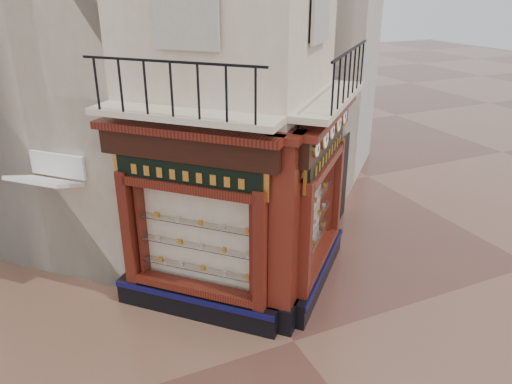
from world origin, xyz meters
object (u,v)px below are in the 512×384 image
clock_d (338,123)px  clock_c (331,131)px  clock_b (325,139)px  clock_e (344,116)px  corner_pilaster (284,240)px  awning (63,290)px  signboard_left (187,175)px  signboard_right (326,153)px  clock_a (316,149)px

clock_d → clock_c: bearing=-180.0°
clock_b → clock_e: 1.82m
clock_d → corner_pilaster: bearing=169.3°
awning → signboard_left: bearing=-176.7°
corner_pilaster → signboard_right: size_ratio=1.77×
awning → signboard_right: size_ratio=0.60×
clock_b → clock_d: size_ratio=1.00×
clock_b → signboard_left: bearing=122.4°
corner_pilaster → clock_d: bearing=-10.7°
signboard_left → signboard_right: same height
corner_pilaster → clock_e: size_ratio=10.13×
signboard_left → signboard_right: bearing=-135.0°
clock_c → signboard_left: clock_c is taller
clock_c → signboard_left: (-2.91, 0.16, -0.52)m
clock_c → clock_d: clock_d is taller
clock_d → clock_e: bearing=0.0°
clock_b → signboard_right: (0.41, 0.56, -0.52)m
clock_e → awning: size_ratio=0.29×
clock_c → signboard_right: size_ratio=0.16×
clock_e → clock_d: bearing=-180.0°
clock_b → clock_c: clock_b is taller
clock_e → awning: bearing=122.3°
corner_pilaster → clock_b: size_ratio=9.75×
clock_a → signboard_left: 2.35m
clock_e → awning: clock_e is taller
clock_b → clock_c: bearing=-0.0°
corner_pilaster → awning: 5.32m
clock_c → clock_e: 1.26m
corner_pilaster → clock_c: (1.45, 0.85, 1.67)m
clock_a → clock_d: size_ratio=0.76×
clock_d → awning: (-5.74, 1.83, -3.62)m
clock_b → clock_e: bearing=0.0°
clock_b → signboard_left: size_ratio=0.18×
awning → clock_d: bearing=-152.7°
corner_pilaster → clock_b: bearing=-21.9°
corner_pilaster → clock_a: bearing=-46.1°
clock_a → clock_b: (0.46, 0.46, 0.00)m
clock_c → clock_d: 0.64m
clock_d → signboard_left: bearing=139.9°
clock_b → clock_c: 0.56m
corner_pilaster → signboard_left: 2.12m
clock_b → clock_e: size_ratio=1.04×
corner_pilaster → awning: bearing=95.8°
clock_a → awning: bearing=99.7°
clock_a → signboard_left: bearing=108.5°
clock_d → signboard_right: (-0.44, -0.29, -0.52)m
clock_e → clock_c: bearing=-180.0°
clock_a → clock_e: 2.48m
corner_pilaster → signboard_left: corner_pilaster is taller
signboard_right → clock_a: bearing=-175.3°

